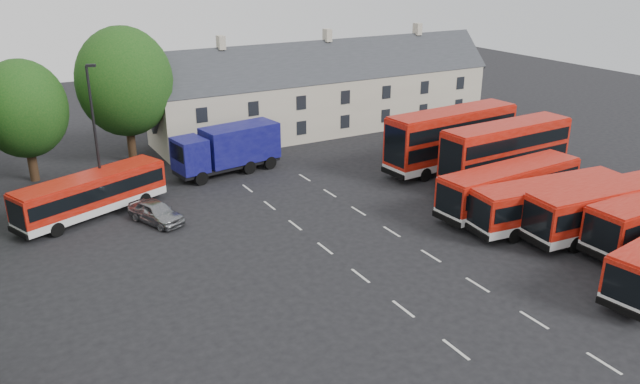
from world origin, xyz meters
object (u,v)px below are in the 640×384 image
Objects in this scene: box_truck at (228,148)px; silver_car at (156,212)px; bus_dd_south at (506,149)px; lamppost at (96,134)px.

silver_car is (-8.07, -7.15, -1.39)m from box_truck.
bus_dd_south is 2.63× the size of silver_car.
bus_dd_south is 1.15× the size of lamppost.
silver_car is at bearing -60.53° from lamppost.
bus_dd_south is at bearing -19.14° from lamppost.
box_truck is at bearing 19.19° from silver_car.
bus_dd_south is 1.29× the size of box_truck.
silver_car is 6.85m from lamppost.
box_truck is at bearing 142.53° from bus_dd_south.
silver_car is 0.44× the size of lamppost.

